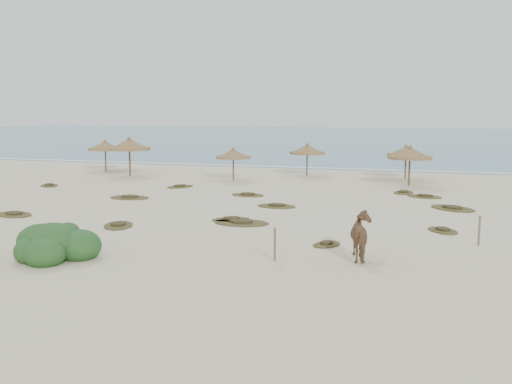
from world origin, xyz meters
TOP-DOWN VIEW (x-y plane):
  - ground at (0.00, 0.00)m, footprint 160.00×160.00m
  - ocean at (0.00, 75.00)m, footprint 200.00×100.00m
  - foam_line at (0.00, 26.00)m, footprint 70.00×0.60m
  - palapa_0 at (-18.06, 19.07)m, footprint 3.43×3.43m
  - palapa_1 at (-14.36, 16.44)m, footprint 3.60×3.60m
  - palapa_2 at (-5.73, 16.14)m, footprint 2.96×2.96m
  - palapa_3 at (-1.01, 20.33)m, footprint 3.26×3.26m
  - palapa_4 at (6.48, 20.34)m, footprint 2.98×2.98m
  - palapa_5 at (6.82, 16.59)m, footprint 3.33×3.33m
  - horse at (5.62, -3.65)m, footprint 1.38×2.13m
  - fence_post_near at (2.64, -4.66)m, footprint 0.11×0.11m
  - fence_post_far at (9.78, -0.35)m, footprint 0.11×0.11m
  - bush at (-5.04, -6.51)m, footprint 3.31×2.92m
  - scrub_0 at (-11.95, -0.02)m, footprint 2.53×2.07m
  - scrub_1 at (-8.99, 6.38)m, footprint 2.46×1.60m
  - scrub_2 at (-1.10, 1.72)m, footprint 2.22×1.97m
  - scrub_3 at (0.10, 5.93)m, footprint 2.25×1.53m
  - scrub_4 at (8.53, 1.94)m, footprint 1.79×1.95m
  - scrub_5 at (9.23, 7.83)m, footprint 3.06×2.98m
  - scrub_6 at (-7.99, 11.50)m, footprint 2.10×2.38m
  - scrub_7 at (7.84, 11.59)m, footprint 2.40×1.89m
  - scrub_8 at (-16.79, 9.55)m, footprint 2.01×2.09m
  - scrub_9 at (-0.41, 1.15)m, footprint 2.64×1.73m
  - scrub_10 at (6.58, 12.88)m, footprint 1.48×1.99m
  - scrub_11 at (-5.60, -0.97)m, footprint 1.97×2.36m
  - scrub_12 at (4.06, -1.95)m, footprint 1.41×1.60m
  - scrub_13 at (-2.54, 9.26)m, footprint 2.24×1.60m

SIDE VIEW (x-z plane):
  - ground at x=0.00m, z-range 0.00..0.00m
  - ocean at x=0.00m, z-range 0.00..0.01m
  - foam_line at x=0.00m, z-range 0.00..0.01m
  - scrub_5 at x=9.23m, z-range -0.03..0.13m
  - scrub_0 at x=-11.95m, z-range -0.03..0.13m
  - scrub_4 at x=8.53m, z-range -0.03..0.13m
  - scrub_1 at x=-8.99m, z-range -0.03..0.13m
  - scrub_2 at x=-1.10m, z-range -0.03..0.13m
  - scrub_3 at x=0.10m, z-range -0.03..0.13m
  - scrub_9 at x=-0.41m, z-range -0.03..0.13m
  - scrub_10 at x=6.58m, z-range -0.03..0.13m
  - scrub_11 at x=-5.60m, z-range -0.03..0.13m
  - scrub_12 at x=4.06m, z-range -0.03..0.13m
  - scrub_13 at x=-2.54m, z-range -0.03..0.13m
  - scrub_6 at x=-7.99m, z-range -0.03..0.13m
  - scrub_7 at x=7.84m, z-range -0.03..0.13m
  - scrub_8 at x=-16.79m, z-range -0.03..0.13m
  - bush at x=-5.04m, z-range -0.25..1.23m
  - fence_post_near at x=2.64m, z-range 0.00..1.18m
  - fence_post_far at x=9.78m, z-range 0.00..1.19m
  - horse at x=5.62m, z-range 0.00..1.66m
  - palapa_2 at x=-5.73m, z-range 0.68..3.13m
  - palapa_3 at x=-1.01m, z-range 0.72..3.33m
  - palapa_4 at x=6.48m, z-range 0.72..3.35m
  - palapa_0 at x=-18.06m, z-range 0.74..3.42m
  - palapa_5 at x=6.82m, z-range 0.78..3.60m
  - palapa_1 at x=-14.36m, z-range 0.85..3.95m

